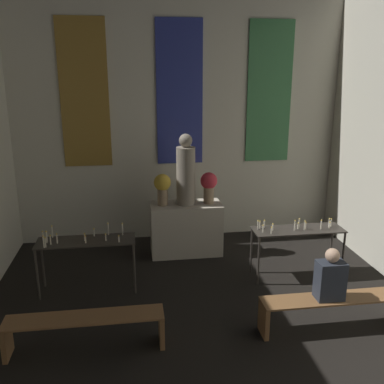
# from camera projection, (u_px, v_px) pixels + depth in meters

# --- Properties ---
(wall_back) EXTENTS (6.64, 0.16, 4.88)m
(wall_back) POSITION_uv_depth(u_px,v_px,m) (179.00, 117.00, 8.42)
(wall_back) COLOR beige
(wall_back) RESTS_ON ground_plane
(altar) EXTENTS (1.32, 0.62, 0.97)m
(altar) POSITION_uv_depth(u_px,v_px,m) (186.00, 229.00, 8.05)
(altar) COLOR #BCB29E
(altar) RESTS_ON ground_plane
(statue) EXTENTS (0.34, 0.34, 1.30)m
(statue) POSITION_uv_depth(u_px,v_px,m) (186.00, 173.00, 7.75)
(statue) COLOR gray
(statue) RESTS_ON altar
(flower_vase_left) EXTENTS (0.31, 0.31, 0.58)m
(flower_vase_left) POSITION_uv_depth(u_px,v_px,m) (162.00, 186.00, 7.76)
(flower_vase_left) COLOR #937A5B
(flower_vase_left) RESTS_ON altar
(flower_vase_right) EXTENTS (0.31, 0.31, 0.58)m
(flower_vase_right) POSITION_uv_depth(u_px,v_px,m) (209.00, 185.00, 7.88)
(flower_vase_right) COLOR #937A5B
(flower_vase_right) RESTS_ON altar
(candle_rack_left) EXTENTS (1.50, 0.48, 1.05)m
(candle_rack_left) POSITION_uv_depth(u_px,v_px,m) (86.00, 246.00, 6.59)
(candle_rack_left) COLOR #332D28
(candle_rack_left) RESTS_ON ground_plane
(candle_rack_right) EXTENTS (1.50, 0.48, 1.03)m
(candle_rack_right) POSITION_uv_depth(u_px,v_px,m) (298.00, 235.00, 7.05)
(candle_rack_right) COLOR #332D28
(candle_rack_right) RESTS_ON ground_plane
(pew_back_left) EXTENTS (1.93, 0.36, 0.46)m
(pew_back_left) POSITION_uv_depth(u_px,v_px,m) (85.00, 326.00, 5.25)
(pew_back_left) COLOR brown
(pew_back_left) RESTS_ON ground_plane
(pew_back_right) EXTENTS (1.93, 0.36, 0.46)m
(pew_back_right) POSITION_uv_depth(u_px,v_px,m) (332.00, 306.00, 5.69)
(pew_back_right) COLOR brown
(pew_back_right) RESTS_ON ground_plane
(person_seated) EXTENTS (0.36, 0.24, 0.71)m
(person_seated) POSITION_uv_depth(u_px,v_px,m) (330.00, 277.00, 5.56)
(person_seated) COLOR #282D38
(person_seated) RESTS_ON pew_back_right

